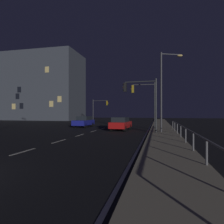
# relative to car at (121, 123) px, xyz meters

# --- Properties ---
(ground_plane) EXTENTS (112.00, 112.00, 0.00)m
(ground_plane) POSITION_rel_car_xyz_m (-2.81, -1.32, -0.82)
(ground_plane) COLOR black
(ground_plane) RESTS_ON ground
(sidewalk_right) EXTENTS (2.81, 77.00, 0.14)m
(sidewalk_right) POSITION_rel_car_xyz_m (4.83, -1.32, -0.75)
(sidewalk_right) COLOR gray
(sidewalk_right) RESTS_ON ground
(lane_markings_center) EXTENTS (0.14, 50.00, 0.01)m
(lane_markings_center) POSITION_rel_car_xyz_m (-2.81, 2.18, -0.82)
(lane_markings_center) COLOR silver
(lane_markings_center) RESTS_ON ground
(lane_edge_line) EXTENTS (0.14, 53.00, 0.01)m
(lane_edge_line) POSITION_rel_car_xyz_m (3.17, 3.68, -0.82)
(lane_edge_line) COLOR silver
(lane_edge_line) RESTS_ON ground
(car) EXTENTS (2.05, 4.49, 1.57)m
(car) POSITION_rel_car_xyz_m (0.00, 0.00, 0.00)
(car) COLOR #B71414
(car) RESTS_ON ground
(car_oncoming) EXTENTS (1.88, 4.42, 1.57)m
(car_oncoming) POSITION_rel_car_xyz_m (-6.17, 3.91, 0.00)
(car_oncoming) COLOR navy
(car_oncoming) RESTS_ON ground
(traffic_light_mid_left) EXTENTS (3.51, 0.43, 5.42)m
(traffic_light_mid_left) POSITION_rel_car_xyz_m (2.64, -2.63, 3.11)
(traffic_light_mid_left) COLOR #2D3033
(traffic_light_mid_left) RESTS_ON sidewalk_right
(traffic_light_overhead_east) EXTENTS (3.54, 0.48, 4.91)m
(traffic_light_overhead_east) POSITION_rel_car_xyz_m (-7.89, 17.83, 2.63)
(traffic_light_overhead_east) COLOR #38383D
(traffic_light_overhead_east) RESTS_ON ground
(traffic_light_far_right) EXTENTS (3.03, 0.40, 5.71)m
(traffic_light_far_right) POSITION_rel_car_xyz_m (2.71, 1.76, 3.27)
(traffic_light_far_right) COLOR #2D3033
(traffic_light_far_right) RESTS_ON sidewalk_right
(street_lamp_across_street) EXTENTS (2.23, 1.01, 8.06)m
(street_lamp_across_street) POSITION_rel_car_xyz_m (4.95, -2.45, 4.14)
(street_lamp_across_street) COLOR #38383D
(street_lamp_across_street) RESTS_ON sidewalk_right
(barrier_fence) EXTENTS (0.09, 23.10, 0.98)m
(barrier_fence) POSITION_rel_car_xyz_m (6.08, -9.31, 0.05)
(barrier_fence) COLOR #59595E
(barrier_fence) RESTS_ON sidewalk_right
(building_distant) EXTENTS (21.74, 11.95, 18.65)m
(building_distant) POSITION_rel_car_xyz_m (-28.05, 28.04, 8.50)
(building_distant) COLOR #3D424C
(building_distant) RESTS_ON ground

